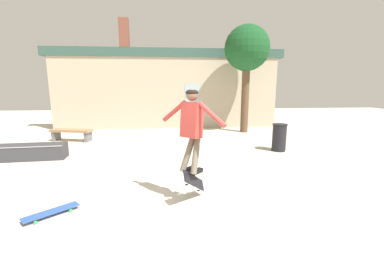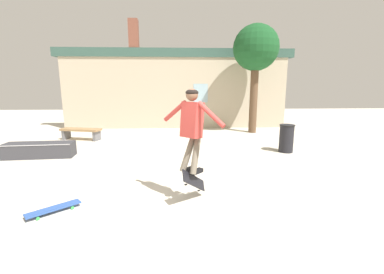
{
  "view_description": "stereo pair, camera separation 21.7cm",
  "coord_description": "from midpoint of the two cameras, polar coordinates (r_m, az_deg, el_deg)",
  "views": [
    {
      "loc": [
        -0.05,
        -3.49,
        2.09
      ],
      "look_at": [
        0.38,
        0.89,
        1.21
      ],
      "focal_mm": 24.0,
      "sensor_mm": 36.0,
      "label": 1
    },
    {
      "loc": [
        0.16,
        -3.51,
        2.09
      ],
      "look_at": [
        0.38,
        0.89,
        1.21
      ],
      "focal_mm": 24.0,
      "sensor_mm": 36.0,
      "label": 2
    }
  ],
  "objects": [
    {
      "name": "building_backdrop",
      "position": [
        12.95,
        -3.25,
        11.01
      ],
      "size": [
        11.54,
        0.52,
        5.16
      ],
      "color": "#B7A88E",
      "rests_on": "ground_plane"
    },
    {
      "name": "park_bench",
      "position": [
        10.93,
        -22.92,
        1.1
      ],
      "size": [
        1.65,
        0.85,
        0.45
      ],
      "rotation": [
        0.0,
        0.0,
        -0.25
      ],
      "color": "#99754C",
      "rests_on": "ground_plane"
    },
    {
      "name": "skater",
      "position": [
        4.45,
        1.41,
        2.97
      ],
      "size": [
        1.05,
        0.98,
        1.49
      ],
      "rotation": [
        0.0,
        0.0,
        0.82
      ],
      "color": "#B23833"
    },
    {
      "name": "ground_plane",
      "position": [
        4.08,
        -3.41,
        -19.57
      ],
      "size": [
        40.0,
        40.0,
        0.0
      ],
      "primitive_type": "plane",
      "color": "beige"
    },
    {
      "name": "trash_bin",
      "position": [
        8.76,
        20.92,
        -0.14
      ],
      "size": [
        0.48,
        0.48,
        0.89
      ],
      "color": "black",
      "rests_on": "ground_plane"
    },
    {
      "name": "skate_ledge",
      "position": [
        8.81,
        -30.17,
        -2.51
      ],
      "size": [
        1.97,
        0.72,
        0.44
      ],
      "rotation": [
        0.0,
        0.0,
        0.07
      ],
      "color": "#38383D",
      "rests_on": "ground_plane"
    },
    {
      "name": "tree_right",
      "position": [
        12.01,
        14.53,
        18.21
      ],
      "size": [
        1.96,
        1.96,
        4.69
      ],
      "color": "brown",
      "rests_on": "ground_plane"
    },
    {
      "name": "skateboard_flipping",
      "position": [
        4.69,
        1.79,
        -9.77
      ],
      "size": [
        0.44,
        0.75,
        0.61
      ],
      "rotation": [
        0.0,
        0.0,
        0.98
      ],
      "color": "black"
    },
    {
      "name": "skateboard_resting",
      "position": [
        4.98,
        -27.27,
        -13.95
      ],
      "size": [
        0.77,
        0.71,
        0.08
      ],
      "rotation": [
        0.0,
        0.0,
        3.86
      ],
      "color": "#2D519E",
      "rests_on": "ground_plane"
    }
  ]
}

